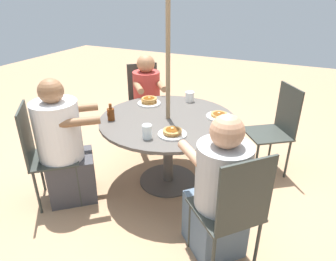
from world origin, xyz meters
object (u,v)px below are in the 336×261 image
object	(u,v)px
pancake_plate_a	(149,101)
coffee_cup	(190,97)
pancake_plate_b	(219,116)
drinking_glass_a	(147,132)
pancake_plate_c	(172,133)
patio_chair_north	(276,125)
patio_chair_west	(233,208)
patio_chair_east	(145,97)
patio_table	(168,129)
patio_chair_south	(43,150)
diner_south	(64,148)
syrup_bottle	(111,114)
diner_east	(147,103)
diner_west	(219,195)

from	to	relation	value
pancake_plate_a	coffee_cup	bearing A→B (deg)	126.27
pancake_plate_b	drinking_glass_a	bearing A→B (deg)	-31.03
coffee_cup	pancake_plate_c	bearing A→B (deg)	11.85
patio_chair_north	patio_chair_west	size ratio (longest dim) A/B	1.00
patio_chair_west	patio_chair_north	bearing A→B (deg)	39.54
patio_chair_east	pancake_plate_c	xyz separation A→B (m)	(1.17, 0.93, 0.20)
patio_table	pancake_plate_a	size ratio (longest dim) A/B	5.36
patio_table	patio_chair_south	world-z (taller)	patio_chair_south
patio_chair_east	patio_chair_west	world-z (taller)	same
diner_south	coffee_cup	distance (m)	1.38
patio_table	coffee_cup	world-z (taller)	coffee_cup
patio_chair_north	syrup_bottle	size ratio (longest dim) A/B	6.00
pancake_plate_c	diner_east	bearing A→B (deg)	-141.71
pancake_plate_c	diner_south	bearing A→B (deg)	-70.51
pancake_plate_a	drinking_glass_a	world-z (taller)	drinking_glass_a
diner_west	diner_east	bearing A→B (deg)	86.83
pancake_plate_b	coffee_cup	bearing A→B (deg)	-124.78
pancake_plate_a	patio_chair_south	bearing A→B (deg)	-27.31
coffee_cup	pancake_plate_b	bearing A→B (deg)	55.22
patio_chair_north	patio_chair_west	distance (m)	1.45
patio_chair_east	coffee_cup	world-z (taller)	patio_chair_east
patio_chair_north	diner_east	xyz separation A→B (m)	(-0.05, -1.55, -0.02)
pancake_plate_b	pancake_plate_c	bearing A→B (deg)	-24.38
pancake_plate_b	syrup_bottle	world-z (taller)	syrup_bottle
diner_east	diner_south	distance (m)	1.36
patio_table	pancake_plate_c	distance (m)	0.38
patio_chair_east	diner_west	world-z (taller)	diner_west
patio_table	diner_east	bearing A→B (deg)	-139.02
syrup_bottle	patio_table	bearing A→B (deg)	119.83
patio_table	patio_chair_east	world-z (taller)	patio_chair_east
pancake_plate_b	pancake_plate_c	size ratio (longest dim) A/B	1.00
patio_chair_north	drinking_glass_a	distance (m)	1.45
diner_east	coffee_cup	distance (m)	0.72
patio_table	drinking_glass_a	xyz separation A→B (m)	(0.44, 0.02, 0.17)
syrup_bottle	patio_chair_east	bearing A→B (deg)	-165.63
diner_west	pancake_plate_a	xyz separation A→B (m)	(-0.91, -1.05, 0.23)
patio_chair_west	pancake_plate_c	distance (m)	0.82
coffee_cup	patio_chair_south	bearing A→B (deg)	-34.65
diner_east	diner_south	bearing A→B (deg)	45.05
syrup_bottle	drinking_glass_a	size ratio (longest dim) A/B	1.35
patio_chair_west	patio_chair_east	bearing A→B (deg)	86.83
diner_south	drinking_glass_a	size ratio (longest dim) A/B	10.00
patio_chair_west	patio_table	bearing A→B (deg)	90.00
patio_chair_north	syrup_bottle	world-z (taller)	patio_chair_north
patio_table	coffee_cup	size ratio (longest dim) A/B	12.35
diner_south	coffee_cup	xyz separation A→B (m)	(-1.15, 0.74, 0.24)
diner_west	coffee_cup	distance (m)	1.38
coffee_cup	drinking_glass_a	world-z (taller)	drinking_glass_a
patio_chair_south	syrup_bottle	bearing A→B (deg)	99.37
pancake_plate_a	patio_chair_east	bearing A→B (deg)	-146.24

